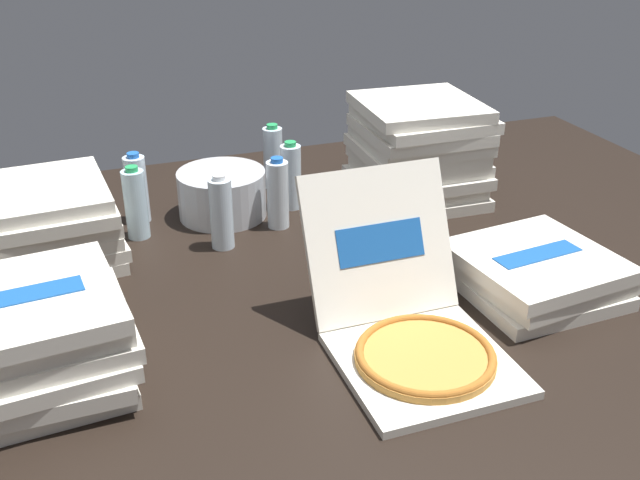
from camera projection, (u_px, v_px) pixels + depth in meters
name	position (u px, v px, depth m)	size (l,w,h in m)	color
ground_plane	(318.00, 309.00, 1.95)	(3.20, 2.40, 0.02)	black
open_pizza_box	(412.00, 326.00, 1.74)	(0.38, 0.55, 0.37)	silver
pizza_stack_left_near	(44.00, 225.00, 2.13)	(0.43, 0.43, 0.23)	silver
pizza_stack_right_far	(418.00, 151.00, 2.52)	(0.41, 0.41, 0.34)	silver
pizza_stack_center_near	(536.00, 273.00, 1.99)	(0.43, 0.43, 0.12)	silver
pizza_stack_center_far	(33.00, 340.00, 1.61)	(0.43, 0.44, 0.23)	silver
ice_bucket	(222.00, 194.00, 2.43)	(0.29, 0.29, 0.15)	#B7BABF
water_bottle_0	(291.00, 176.00, 2.47)	(0.07, 0.07, 0.23)	silver
water_bottle_1	(137.00, 189.00, 2.37)	(0.07, 0.07, 0.23)	silver
water_bottle_2	(278.00, 194.00, 2.34)	(0.07, 0.07, 0.23)	white
water_bottle_3	(221.00, 213.00, 2.21)	(0.07, 0.07, 0.23)	silver
water_bottle_4	(136.00, 204.00, 2.27)	(0.07, 0.07, 0.23)	silver
water_bottle_5	(273.00, 157.00, 2.63)	(0.07, 0.07, 0.23)	silver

